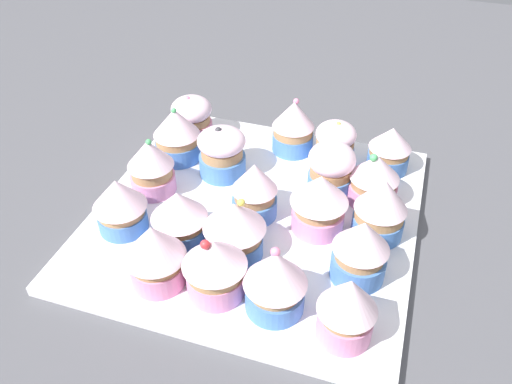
# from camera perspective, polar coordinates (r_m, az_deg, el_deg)

# --- Properties ---
(ground_plane) EXTENTS (1.80, 1.80, 0.03)m
(ground_plane) POSITION_cam_1_polar(r_m,az_deg,el_deg) (0.66, -0.00, -3.87)
(ground_plane) COLOR #4C4C51
(baking_tray) EXTENTS (0.38, 0.38, 0.01)m
(baking_tray) POSITION_cam_1_polar(r_m,az_deg,el_deg) (0.64, -0.00, -2.50)
(baking_tray) COLOR silver
(baking_tray) RESTS_ON ground_plane
(cupcake_0) EXTENTS (0.06, 0.06, 0.06)m
(cupcake_0) POSITION_cam_1_polar(r_m,az_deg,el_deg) (0.71, 14.35, 4.58)
(cupcake_0) COLOR #477AC6
(cupcake_0) RESTS_ON baking_tray
(cupcake_1) EXTENTS (0.05, 0.05, 0.06)m
(cupcake_1) POSITION_cam_1_polar(r_m,az_deg,el_deg) (0.71, 8.60, 5.29)
(cupcake_1) COLOR #477AC6
(cupcake_1) RESTS_ON baking_tray
(cupcake_2) EXTENTS (0.06, 0.06, 0.08)m
(cupcake_2) POSITION_cam_1_polar(r_m,az_deg,el_deg) (0.72, 4.08, 7.16)
(cupcake_2) COLOR #477AC6
(cupcake_2) RESTS_ON baking_tray
(cupcake_3) EXTENTS (0.06, 0.06, 0.07)m
(cupcake_3) POSITION_cam_1_polar(r_m,az_deg,el_deg) (0.76, -6.98, 8.05)
(cupcake_3) COLOR pink
(cupcake_3) RESTS_ON baking_tray
(cupcake_4) EXTENTS (0.06, 0.06, 0.07)m
(cupcake_4) POSITION_cam_1_polar(r_m,az_deg,el_deg) (0.65, 12.75, 1.46)
(cupcake_4) COLOR pink
(cupcake_4) RESTS_ON baking_tray
(cupcake_5) EXTENTS (0.06, 0.06, 0.07)m
(cupcake_5) POSITION_cam_1_polar(r_m,az_deg,el_deg) (0.65, 8.16, 2.57)
(cupcake_5) COLOR #477AC6
(cupcake_5) RESTS_ON baking_tray
(cupcake_6) EXTENTS (0.06, 0.06, 0.07)m
(cupcake_6) POSITION_cam_1_polar(r_m,az_deg,el_deg) (0.68, -3.73, 4.39)
(cupcake_6) COLOR #477AC6
(cupcake_6) RESTS_ON baking_tray
(cupcake_7) EXTENTS (0.06, 0.06, 0.08)m
(cupcake_7) POSITION_cam_1_polar(r_m,az_deg,el_deg) (0.72, -8.63, 6.29)
(cupcake_7) COLOR #477AC6
(cupcake_7) RESTS_ON baking_tray
(cupcake_8) EXTENTS (0.06, 0.06, 0.08)m
(cupcake_8) POSITION_cam_1_polar(r_m,az_deg,el_deg) (0.60, 13.41, -1.68)
(cupcake_8) COLOR #477AC6
(cupcake_8) RESTS_ON baking_tray
(cupcake_9) EXTENTS (0.07, 0.07, 0.08)m
(cupcake_9) POSITION_cam_1_polar(r_m,az_deg,el_deg) (0.59, 6.89, -1.04)
(cupcake_9) COLOR pink
(cupcake_9) RESTS_ON baking_tray
(cupcake_10) EXTENTS (0.05, 0.05, 0.07)m
(cupcake_10) POSITION_cam_1_polar(r_m,az_deg,el_deg) (0.61, -0.12, 0.22)
(cupcake_10) COLOR #477AC6
(cupcake_10) RESTS_ON baking_tray
(cupcake_11) EXTENTS (0.06, 0.06, 0.08)m
(cupcake_11) POSITION_cam_1_polar(r_m,az_deg,el_deg) (0.66, -11.30, 2.92)
(cupcake_11) COLOR pink
(cupcake_11) RESTS_ON baking_tray
(cupcake_12) EXTENTS (0.06, 0.06, 0.08)m
(cupcake_12) POSITION_cam_1_polar(r_m,az_deg,el_deg) (0.55, 11.31, -6.19)
(cupcake_12) COLOR #477AC6
(cupcake_12) RESTS_ON baking_tray
(cupcake_13) EXTENTS (0.07, 0.07, 0.07)m
(cupcake_13) POSITION_cam_1_polar(r_m,az_deg,el_deg) (0.56, -2.34, -3.91)
(cupcake_13) COLOR #477AC6
(cupcake_13) RESTS_ON baking_tray
(cupcake_14) EXTENTS (0.06, 0.06, 0.07)m
(cupcake_14) POSITION_cam_1_polar(r_m,az_deg,el_deg) (0.58, -8.33, -2.72)
(cupcake_14) COLOR #477AC6
(cupcake_14) RESTS_ON baking_tray
(cupcake_15) EXTENTS (0.06, 0.06, 0.07)m
(cupcake_15) POSITION_cam_1_polar(r_m,az_deg,el_deg) (0.61, -14.63, -1.23)
(cupcake_15) COLOR #477AC6
(cupcake_15) RESTS_ON baking_tray
(cupcake_16) EXTENTS (0.06, 0.06, 0.08)m
(cupcake_16) POSITION_cam_1_polar(r_m,az_deg,el_deg) (0.49, 9.90, -12.33)
(cupcake_16) COLOR pink
(cupcake_16) RESTS_ON baking_tray
(cupcake_17) EXTENTS (0.06, 0.06, 0.08)m
(cupcake_17) POSITION_cam_1_polar(r_m,az_deg,el_deg) (0.51, 2.12, -9.55)
(cupcake_17) COLOR #477AC6
(cupcake_17) RESTS_ON baking_tray
(cupcake_18) EXTENTS (0.07, 0.07, 0.07)m
(cupcake_18) POSITION_cam_1_polar(r_m,az_deg,el_deg) (0.53, -4.99, -7.91)
(cupcake_18) COLOR pink
(cupcake_18) RESTS_ON baking_tray
(cupcake_19) EXTENTS (0.06, 0.06, 0.08)m
(cupcake_19) POSITION_cam_1_polar(r_m,az_deg,el_deg) (0.54, -10.94, -6.60)
(cupcake_19) COLOR pink
(cupcake_19) RESTS_ON baking_tray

